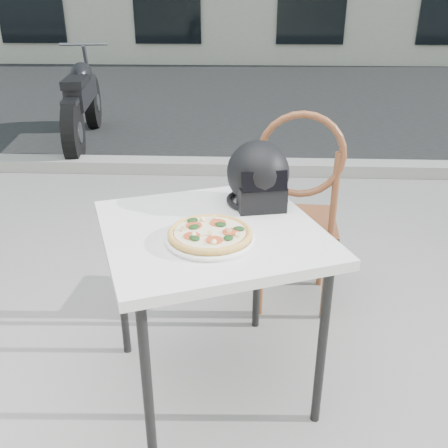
{
  "coord_description": "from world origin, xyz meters",
  "views": [
    {
      "loc": [
        0.27,
        -1.77,
        1.66
      ],
      "look_at": [
        0.18,
        -0.05,
        0.85
      ],
      "focal_mm": 40.0,
      "sensor_mm": 36.0,
      "label": 1
    }
  ],
  "objects_px": {
    "cafe_table_main": "(211,243)",
    "plate": "(210,239)",
    "pizza": "(210,233)",
    "helmet": "(258,177)",
    "cafe_chair_main": "(297,204)",
    "motorcycle": "(83,103)"
  },
  "relations": [
    {
      "from": "cafe_table_main",
      "to": "plate",
      "type": "height_order",
      "value": "plate"
    },
    {
      "from": "plate",
      "to": "cafe_table_main",
      "type": "bearing_deg",
      "value": 92.16
    },
    {
      "from": "pizza",
      "to": "helmet",
      "type": "distance_m",
      "value": 0.43
    },
    {
      "from": "helmet",
      "to": "cafe_chair_main",
      "type": "xyz_separation_m",
      "value": [
        0.22,
        0.39,
        -0.28
      ]
    },
    {
      "from": "helmet",
      "to": "motorcycle",
      "type": "bearing_deg",
      "value": 106.35
    },
    {
      "from": "plate",
      "to": "motorcycle",
      "type": "relative_size",
      "value": 0.19
    },
    {
      "from": "plate",
      "to": "pizza",
      "type": "bearing_deg",
      "value": 59.43
    },
    {
      "from": "plate",
      "to": "cafe_chair_main",
      "type": "relative_size",
      "value": 0.36
    },
    {
      "from": "cafe_table_main",
      "to": "helmet",
      "type": "relative_size",
      "value": 3.24
    },
    {
      "from": "pizza",
      "to": "cafe_chair_main",
      "type": "bearing_deg",
      "value": 62.33
    },
    {
      "from": "cafe_table_main",
      "to": "cafe_chair_main",
      "type": "height_order",
      "value": "cafe_chair_main"
    },
    {
      "from": "pizza",
      "to": "cafe_table_main",
      "type": "bearing_deg",
      "value": 92.22
    },
    {
      "from": "helmet",
      "to": "pizza",
      "type": "bearing_deg",
      "value": -127.52
    },
    {
      "from": "pizza",
      "to": "motorcycle",
      "type": "distance_m",
      "value": 4.47
    },
    {
      "from": "plate",
      "to": "helmet",
      "type": "distance_m",
      "value": 0.44
    },
    {
      "from": "pizza",
      "to": "helmet",
      "type": "bearing_deg",
      "value": 64.16
    },
    {
      "from": "pizza",
      "to": "cafe_chair_main",
      "type": "relative_size",
      "value": 0.34
    },
    {
      "from": "pizza",
      "to": "cafe_chair_main",
      "type": "height_order",
      "value": "cafe_chair_main"
    },
    {
      "from": "plate",
      "to": "helmet",
      "type": "height_order",
      "value": "helmet"
    },
    {
      "from": "cafe_table_main",
      "to": "plate",
      "type": "xyz_separation_m",
      "value": [
        0.0,
        -0.12,
        0.08
      ]
    },
    {
      "from": "plate",
      "to": "cafe_chair_main",
      "type": "distance_m",
      "value": 0.88
    },
    {
      "from": "plate",
      "to": "motorcycle",
      "type": "distance_m",
      "value": 4.47
    }
  ]
}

